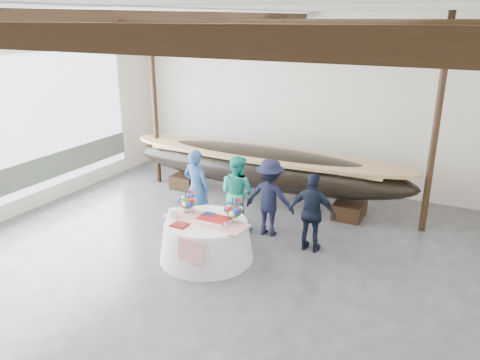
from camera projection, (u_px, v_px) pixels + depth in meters
The scene contains 12 objects.
floor at pixel (177, 283), 8.12m from camera, with size 10.00×12.00×0.01m, color #3D3D42.
wall_back at pixel (302, 102), 12.42m from camera, with size 10.00×0.02×4.50m, color silver.
ceiling at pixel (163, 8), 6.64m from camera, with size 10.00×12.00×0.01m, color white.
pavilion_structure at pixel (193, 42), 7.42m from camera, with size 9.80×11.76×4.50m.
open_bay at pixel (16, 137), 10.49m from camera, with size 0.03×7.00×3.20m.
longboat_display at pixel (262, 167), 11.50m from camera, with size 7.41×1.48×1.39m.
banquet_table at pixel (206, 239), 8.88m from camera, with size 1.80×1.80×0.77m.
tabletop_items at pixel (207, 210), 8.84m from camera, with size 1.69×0.95×0.40m.
guest_woman_blue at pixel (196, 188), 10.20m from camera, with size 0.62×0.41×1.71m, color navy.
guest_woman_teal at pixel (237, 192), 10.00m from camera, with size 0.80×0.63×1.65m, color teal.
guest_man_left at pixel (270, 197), 9.72m from camera, with size 1.07×0.61×1.65m, color black.
guest_man_right at pixel (312, 213), 9.03m from camera, with size 0.93×0.39×1.59m, color black.
Camera 1 is at (4.20, -5.79, 4.37)m, focal length 35.00 mm.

